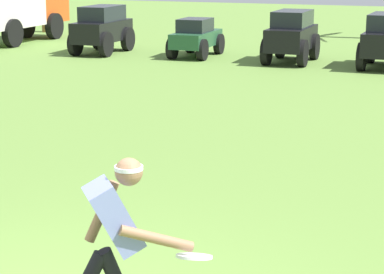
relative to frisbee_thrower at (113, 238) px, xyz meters
The scene contains 6 objects.
frisbee_thrower is the anchor object (origin of this frame).
frisbee_in_flight 0.62m from the frisbee_thrower, 20.02° to the left, with size 0.33×0.32×0.09m.
parked_car_slot_a 17.29m from the frisbee_thrower, 118.37° to the left, with size 1.25×2.39×1.40m.
parked_car_slot_b 16.36m from the frisbee_thrower, 108.96° to the left, with size 1.15×2.23×1.10m.
parked_car_slot_c 15.54m from the frisbee_thrower, 99.13° to the left, with size 1.20×2.37×1.40m.
box_truck 20.11m from the frisbee_thrower, 127.19° to the left, with size 1.53×5.93×2.20m.
Camera 1 is at (3.09, -4.60, 2.85)m, focal length 70.00 mm.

